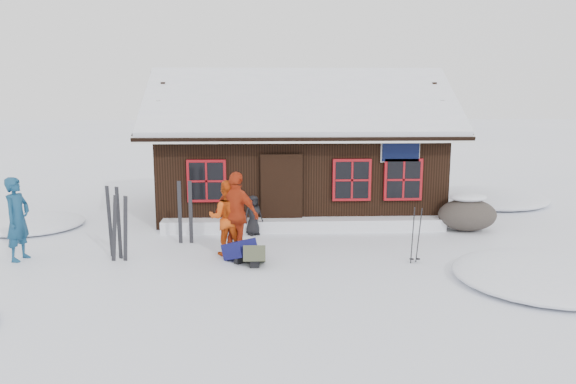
# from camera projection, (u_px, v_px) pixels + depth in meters

# --- Properties ---
(ground) EXTENTS (120.00, 120.00, 0.00)m
(ground) POSITION_uv_depth(u_px,v_px,m) (246.00, 256.00, 12.85)
(ground) COLOR white
(ground) RESTS_ON ground
(mountain_hut) EXTENTS (8.90, 6.09, 4.42)m
(mountain_hut) POSITION_uv_depth(u_px,v_px,m) (298.00, 160.00, 17.53)
(mountain_hut) COLOR black
(mountain_hut) RESTS_ON ground
(snow_drift) EXTENTS (7.60, 0.60, 0.35)m
(snow_drift) POSITION_uv_depth(u_px,v_px,m) (304.00, 224.00, 15.10)
(snow_drift) COLOR white
(snow_drift) RESTS_ON ground
(snow_mounds) EXTENTS (20.60, 13.20, 0.48)m
(snow_mounds) POSITION_uv_depth(u_px,v_px,m) (311.00, 234.00, 14.75)
(snow_mounds) COLOR white
(snow_mounds) RESTS_ON ground
(skier_teal) EXTENTS (0.59, 0.77, 1.87)m
(skier_teal) POSITION_uv_depth(u_px,v_px,m) (18.00, 219.00, 12.38)
(skier_teal) COLOR navy
(skier_teal) RESTS_ON ground
(skier_orange_left) EXTENTS (0.86, 0.68, 1.74)m
(skier_orange_left) POSITION_uv_depth(u_px,v_px,m) (227.00, 218.00, 12.80)
(skier_orange_left) COLOR #C9450E
(skier_orange_left) RESTS_ON ground
(skier_orange_right) EXTENTS (1.21, 1.02, 1.94)m
(skier_orange_right) POSITION_uv_depth(u_px,v_px,m) (237.00, 215.00, 12.65)
(skier_orange_right) COLOR #B53012
(skier_orange_right) RESTS_ON ground
(skier_crouched) EXTENTS (0.61, 0.54, 1.05)m
(skier_crouched) POSITION_uv_depth(u_px,v_px,m) (253.00, 215.00, 14.62)
(skier_crouched) COLOR black
(skier_crouched) RESTS_ON ground
(boulder) EXTENTS (1.57, 1.17, 0.91)m
(boulder) POSITION_uv_depth(u_px,v_px,m) (467.00, 214.00, 15.07)
(boulder) COLOR #453E37
(boulder) RESTS_ON ground
(ski_pair_left) EXTENTS (0.44, 0.13, 1.53)m
(ski_pair_left) POSITION_uv_depth(u_px,v_px,m) (120.00, 230.00, 12.33)
(ski_pair_left) COLOR black
(ski_pair_left) RESTS_ON ground
(ski_pair_mid) EXTENTS (0.36, 0.23, 1.69)m
(ski_pair_mid) POSITION_uv_depth(u_px,v_px,m) (114.00, 223.00, 12.59)
(ski_pair_mid) COLOR black
(ski_pair_mid) RESTS_ON ground
(ski_pair_right) EXTENTS (0.36, 0.04, 1.61)m
(ski_pair_right) POSITION_uv_depth(u_px,v_px,m) (185.00, 213.00, 13.77)
(ski_pair_right) COLOR black
(ski_pair_right) RESTS_ON ground
(ski_poles) EXTENTS (0.23, 0.11, 1.28)m
(ski_poles) POSITION_uv_depth(u_px,v_px,m) (416.00, 236.00, 12.23)
(ski_poles) COLOR black
(ski_poles) RESTS_ON ground
(backpack_blue) EXTENTS (0.81, 0.81, 0.35)m
(backpack_blue) POSITION_uv_depth(u_px,v_px,m) (240.00, 253.00, 12.43)
(backpack_blue) COLOR #12134F
(backpack_blue) RESTS_ON ground
(backpack_olive) EXTENTS (0.47, 0.63, 0.34)m
(backpack_olive) POSITION_uv_depth(u_px,v_px,m) (255.00, 258.00, 12.13)
(backpack_olive) COLOR #434733
(backpack_olive) RESTS_ON ground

